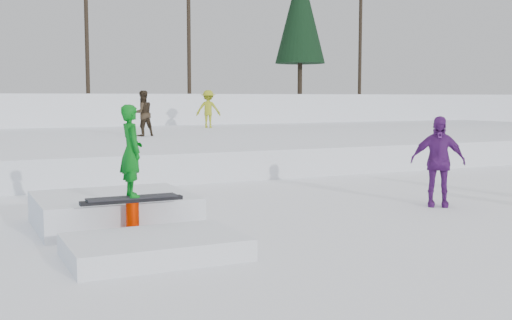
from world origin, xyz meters
name	(u,v)px	position (x,y,z in m)	size (l,w,h in m)	color
ground	(283,246)	(0.00, 0.00, 0.00)	(120.00, 120.00, 0.00)	white
snow_berm	(37,115)	(0.00, 30.00, 1.20)	(60.00, 14.00, 2.40)	white
snow_midrise	(83,146)	(0.00, 16.00, 0.40)	(50.00, 18.00, 0.80)	white
treeline	(149,6)	(6.18, 28.28, 7.45)	(40.24, 4.22, 10.50)	black
walker_olive	(143,113)	(1.92, 14.66, 1.64)	(0.81, 0.63, 1.67)	#2E2417
walker_ygreen	(208,109)	(6.45, 19.69, 1.68)	(1.13, 0.65, 1.76)	#97A11C
spectator_purple	(438,161)	(4.50, 1.78, 0.92)	(1.08, 0.45, 1.85)	#591C72
jib_rail_feature	(124,215)	(-1.94, 1.93, 0.30)	(2.60, 4.40, 2.11)	white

